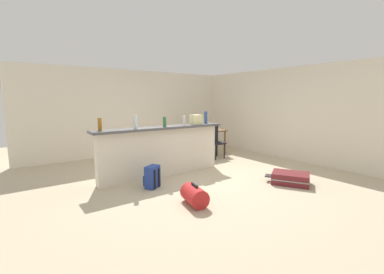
{
  "coord_description": "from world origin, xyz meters",
  "views": [
    {
      "loc": [
        -3.29,
        -4.4,
        1.65
      ],
      "look_at": [
        0.3,
        0.56,
        0.75
      ],
      "focal_mm": 24.28,
      "sensor_mm": 36.0,
      "label": 1
    }
  ],
  "objects_px": {
    "bottle_green": "(165,122)",
    "bottle_white": "(184,120)",
    "grocery_bag": "(196,120)",
    "dining_table": "(205,133)",
    "bottle_clear": "(135,122)",
    "duffel_bag_red": "(194,195)",
    "dining_chair_near_partition": "(215,140)",
    "bottle_amber": "(100,124)",
    "bottle_blue": "(206,117)",
    "backpack_blue": "(152,177)",
    "suitcase_flat_maroon": "(290,178)"
  },
  "relations": [
    {
      "from": "bottle_amber",
      "to": "suitcase_flat_maroon",
      "type": "bearing_deg",
      "value": -33.9
    },
    {
      "from": "bottle_white",
      "to": "bottle_blue",
      "type": "xyz_separation_m",
      "value": [
        0.62,
        -0.01,
        0.04
      ]
    },
    {
      "from": "grocery_bag",
      "to": "suitcase_flat_maroon",
      "type": "xyz_separation_m",
      "value": [
        0.86,
        -1.96,
        -1.07
      ]
    },
    {
      "from": "bottle_green",
      "to": "dining_chair_near_partition",
      "type": "distance_m",
      "value": 2.27
    },
    {
      "from": "bottle_green",
      "to": "bottle_white",
      "type": "xyz_separation_m",
      "value": [
        0.58,
        0.12,
        0.0
      ]
    },
    {
      "from": "bottle_clear",
      "to": "suitcase_flat_maroon",
      "type": "bearing_deg",
      "value": -37.93
    },
    {
      "from": "dining_chair_near_partition",
      "to": "backpack_blue",
      "type": "bearing_deg",
      "value": -154.59
    },
    {
      "from": "bottle_blue",
      "to": "bottle_green",
      "type": "bearing_deg",
      "value": -174.52
    },
    {
      "from": "bottle_blue",
      "to": "backpack_blue",
      "type": "xyz_separation_m",
      "value": [
        -1.77,
        -0.6,
        -1.01
      ]
    },
    {
      "from": "bottle_amber",
      "to": "dining_chair_near_partition",
      "type": "relative_size",
      "value": 0.25
    },
    {
      "from": "suitcase_flat_maroon",
      "to": "bottle_white",
      "type": "bearing_deg",
      "value": 120.08
    },
    {
      "from": "grocery_bag",
      "to": "bottle_clear",
      "type": "bearing_deg",
      "value": -176.66
    },
    {
      "from": "bottle_white",
      "to": "duffel_bag_red",
      "type": "distance_m",
      "value": 2.23
    },
    {
      "from": "bottle_clear",
      "to": "bottle_white",
      "type": "distance_m",
      "value": 1.25
    },
    {
      "from": "dining_table",
      "to": "bottle_green",
      "type": "bearing_deg",
      "value": -149.25
    },
    {
      "from": "duffel_bag_red",
      "to": "bottle_amber",
      "type": "bearing_deg",
      "value": 117.03
    },
    {
      "from": "dining_table",
      "to": "duffel_bag_red",
      "type": "relative_size",
      "value": 2.07
    },
    {
      "from": "bottle_green",
      "to": "bottle_blue",
      "type": "height_order",
      "value": "bottle_blue"
    },
    {
      "from": "bottle_green",
      "to": "dining_chair_near_partition",
      "type": "bearing_deg",
      "value": 20.18
    },
    {
      "from": "bottle_amber",
      "to": "bottle_blue",
      "type": "distance_m",
      "value": 2.49
    },
    {
      "from": "backpack_blue",
      "to": "grocery_bag",
      "type": "bearing_deg",
      "value": 21.47
    },
    {
      "from": "bottle_clear",
      "to": "backpack_blue",
      "type": "bearing_deg",
      "value": -79.55
    },
    {
      "from": "bottle_green",
      "to": "bottle_blue",
      "type": "xyz_separation_m",
      "value": [
        1.2,
        0.11,
        0.04
      ]
    },
    {
      "from": "bottle_amber",
      "to": "grocery_bag",
      "type": "bearing_deg",
      "value": -2.11
    },
    {
      "from": "bottle_clear",
      "to": "duffel_bag_red",
      "type": "relative_size",
      "value": 0.53
    },
    {
      "from": "duffel_bag_red",
      "to": "dining_table",
      "type": "bearing_deg",
      "value": 48.83
    },
    {
      "from": "bottle_green",
      "to": "bottle_blue",
      "type": "bearing_deg",
      "value": 5.48
    },
    {
      "from": "backpack_blue",
      "to": "duffel_bag_red",
      "type": "relative_size",
      "value": 0.79
    },
    {
      "from": "bottle_amber",
      "to": "bottle_blue",
      "type": "relative_size",
      "value": 0.8
    },
    {
      "from": "bottle_clear",
      "to": "dining_table",
      "type": "xyz_separation_m",
      "value": [
        2.74,
        1.25,
        -0.57
      ]
    },
    {
      "from": "dining_table",
      "to": "duffel_bag_red",
      "type": "bearing_deg",
      "value": -131.17
    },
    {
      "from": "grocery_bag",
      "to": "dining_table",
      "type": "height_order",
      "value": "grocery_bag"
    },
    {
      "from": "bottle_amber",
      "to": "bottle_green",
      "type": "height_order",
      "value": "bottle_amber"
    },
    {
      "from": "backpack_blue",
      "to": "duffel_bag_red",
      "type": "xyz_separation_m",
      "value": [
        0.17,
        -1.1,
        -0.05
      ]
    },
    {
      "from": "grocery_bag",
      "to": "dining_chair_near_partition",
      "type": "distance_m",
      "value": 1.49
    },
    {
      "from": "bottle_amber",
      "to": "bottle_blue",
      "type": "xyz_separation_m",
      "value": [
        2.49,
        -0.05,
        0.03
      ]
    },
    {
      "from": "bottle_amber",
      "to": "dining_chair_near_partition",
      "type": "height_order",
      "value": "bottle_amber"
    },
    {
      "from": "backpack_blue",
      "to": "bottle_white",
      "type": "bearing_deg",
      "value": 28.02
    },
    {
      "from": "bottle_blue",
      "to": "grocery_bag",
      "type": "relative_size",
      "value": 1.11
    },
    {
      "from": "bottle_white",
      "to": "grocery_bag",
      "type": "height_order",
      "value": "grocery_bag"
    },
    {
      "from": "dining_table",
      "to": "backpack_blue",
      "type": "distance_m",
      "value": 3.19
    },
    {
      "from": "bottle_white",
      "to": "bottle_blue",
      "type": "bearing_deg",
      "value": -0.79
    },
    {
      "from": "bottle_clear",
      "to": "bottle_white",
      "type": "height_order",
      "value": "bottle_clear"
    },
    {
      "from": "bottle_amber",
      "to": "bottle_blue",
      "type": "height_order",
      "value": "bottle_blue"
    },
    {
      "from": "dining_table",
      "to": "bottle_clear",
      "type": "bearing_deg",
      "value": -155.52
    },
    {
      "from": "bottle_amber",
      "to": "suitcase_flat_maroon",
      "type": "height_order",
      "value": "bottle_amber"
    },
    {
      "from": "dining_chair_near_partition",
      "to": "duffel_bag_red",
      "type": "distance_m",
      "value": 3.4
    },
    {
      "from": "bottle_green",
      "to": "bottle_amber",
      "type": "bearing_deg",
      "value": 172.84
    },
    {
      "from": "duffel_bag_red",
      "to": "backpack_blue",
      "type": "bearing_deg",
      "value": 98.88
    },
    {
      "from": "dining_table",
      "to": "suitcase_flat_maroon",
      "type": "relative_size",
      "value": 1.25
    }
  ]
}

